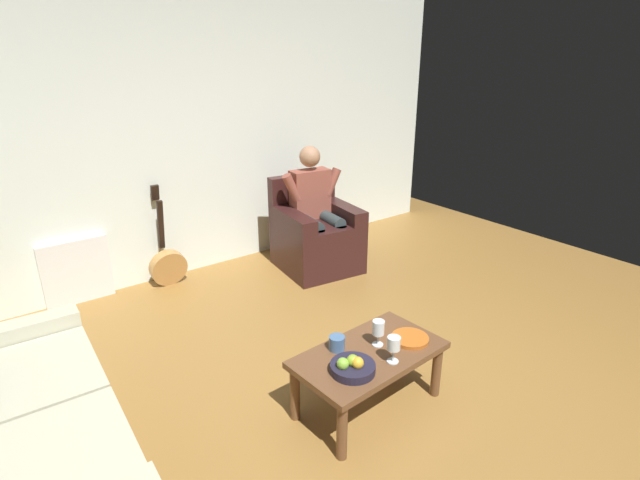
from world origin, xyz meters
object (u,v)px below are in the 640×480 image
object	(u,v)px
guitar	(168,263)
wine_glass_near	(378,329)
person_seated	(316,205)
wine_glass_far	(394,345)
fruit_bowl	(352,367)
candle_jar	(337,343)
couch	(2,460)
decorative_dish	(410,338)
coffee_table	(369,361)
armchair	(315,236)

from	to	relation	value
guitar	wine_glass_near	distance (m)	2.46
person_seated	wine_glass_far	xyz separation A→B (m)	(0.98, 2.07, -0.16)
wine_glass_far	fruit_bowl	distance (m)	0.27
wine_glass_near	fruit_bowl	world-z (taller)	wine_glass_near
wine_glass_near	candle_jar	bearing A→B (deg)	-26.14
couch	wine_glass_far	size ratio (longest dim) A/B	10.39
decorative_dish	candle_jar	world-z (taller)	candle_jar
couch	candle_jar	size ratio (longest dim) A/B	17.62
decorative_dish	guitar	bearing A→B (deg)	-75.84
coffee_table	wine_glass_near	size ratio (longest dim) A/B	5.71
guitar	person_seated	bearing A→B (deg)	158.99
armchair	wine_glass_near	world-z (taller)	armchair
guitar	fruit_bowl	xyz separation A→B (m)	(-0.13, 2.52, 0.22)
person_seated	wine_glass_far	distance (m)	2.29
armchair	fruit_bowl	xyz separation A→B (m)	(1.23, 2.00, 0.10)
guitar	wine_glass_far	world-z (taller)	guitar
couch	guitar	xyz separation A→B (m)	(-1.54, -1.98, -0.12)
armchair	person_seated	xyz separation A→B (m)	(0.00, 0.00, 0.33)
person_seated	coffee_table	bearing A→B (deg)	69.20
wine_glass_near	fruit_bowl	size ratio (longest dim) A/B	0.65
wine_glass_near	wine_glass_far	bearing A→B (deg)	74.16
armchair	coffee_table	world-z (taller)	armchair
wine_glass_far	armchair	bearing A→B (deg)	-115.26
guitar	candle_jar	size ratio (longest dim) A/B	9.82
wine_glass_far	guitar	bearing A→B (deg)	-81.68
armchair	couch	world-z (taller)	couch
armchair	guitar	xyz separation A→B (m)	(1.35, -0.52, -0.12)
candle_jar	fruit_bowl	bearing A→B (deg)	72.22
guitar	candle_jar	xyz separation A→B (m)	(-0.20, 2.29, 0.23)
guitar	wine_glass_near	size ratio (longest dim) A/B	5.73
coffee_table	decorative_dish	xyz separation A→B (m)	(-0.29, 0.06, 0.07)
armchair	guitar	size ratio (longest dim) A/B	0.96
wine_glass_far	fruit_bowl	world-z (taller)	wine_glass_far
coffee_table	fruit_bowl	bearing A→B (deg)	22.72
couch	candle_jar	xyz separation A→B (m)	(-1.73, 0.31, 0.11)
guitar	decorative_dish	xyz separation A→B (m)	(-0.63, 2.49, 0.20)
couch	fruit_bowl	size ratio (longest dim) A/B	6.65
guitar	candle_jar	distance (m)	2.31
fruit_bowl	decorative_dish	size ratio (longest dim) A/B	1.11
person_seated	armchair	bearing A→B (deg)	-90.00
person_seated	fruit_bowl	distance (m)	2.36
wine_glass_far	decorative_dish	distance (m)	0.29
coffee_table	wine_glass_far	world-z (taller)	wine_glass_far
armchair	coffee_table	size ratio (longest dim) A/B	0.96
couch	wine_glass_near	world-z (taller)	couch
wine_glass_near	armchair	bearing A→B (deg)	-116.10
decorative_dish	wine_glass_far	bearing A→B (deg)	21.41
candle_jar	couch	bearing A→B (deg)	-10.10
armchair	wine_glass_far	world-z (taller)	armchair
armchair	decorative_dish	size ratio (longest dim) A/B	3.92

